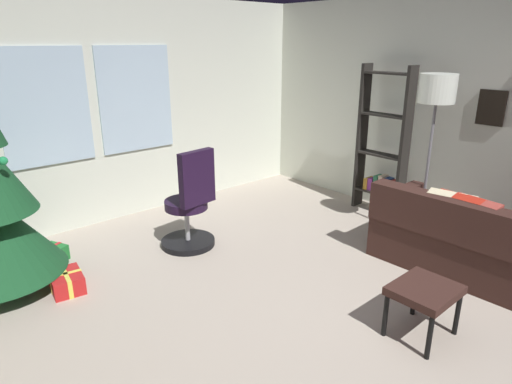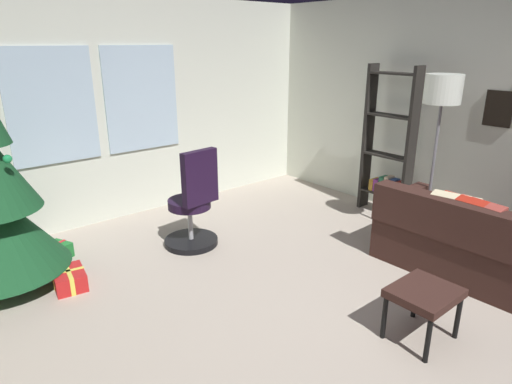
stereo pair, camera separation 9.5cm
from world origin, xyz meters
The scene contains 10 objects.
ground_plane centered at (0.00, 0.00, -0.05)m, with size 5.06×6.21×0.10m, color #B2A495.
wall_back_with_windows centered at (-0.02, 3.15, 1.28)m, with size 5.06×0.12×2.54m.
wall_right_with_frames centered at (2.58, 0.00, 1.27)m, with size 0.12×6.21×2.54m.
couch centered at (1.73, -0.50, 0.28)m, with size 1.51×1.89×0.79m.
footstool centered at (0.41, -0.51, 0.34)m, with size 0.46×0.40×0.40m.
gift_box_red centered at (-1.30, 1.83, 0.08)m, with size 0.30×0.38×0.16m.
gift_box_green centered at (-1.24, 2.46, 0.07)m, with size 0.34×0.32×0.16m.
office_chair centered at (-0.01, 1.83, 0.41)m, with size 0.56×0.56×1.05m.
bookshelf centered at (2.32, 1.13, 0.79)m, with size 0.18×0.64×1.79m.
floor_lamp centered at (1.93, 0.35, 1.48)m, with size 0.35×0.35×1.75m.
Camera 2 is at (-2.25, -1.84, 2.05)m, focal length 31.20 mm.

